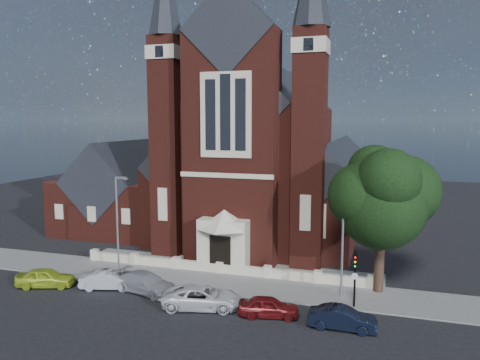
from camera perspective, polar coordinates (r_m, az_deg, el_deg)
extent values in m
plane|color=black|center=(47.07, 1.14, -8.18)|extent=(120.00, 120.00, 0.00)
cube|color=slate|center=(37.57, -3.45, -12.27)|extent=(60.00, 5.00, 0.12)
cube|color=slate|center=(41.14, -1.44, -10.50)|extent=(26.00, 3.00, 0.14)
cube|color=#B9AA93|center=(39.34, -2.40, -11.34)|extent=(24.00, 0.40, 0.90)
cube|color=#541E16|center=(55.31, 4.07, 1.52)|extent=(10.00, 30.00, 14.00)
cube|color=black|center=(55.04, 4.14, 8.79)|extent=(10.00, 30.20, 10.00)
cube|color=#541E16|center=(56.94, -3.56, -1.35)|extent=(5.00, 26.00, 8.00)
cube|color=#541E16|center=(53.50, 11.63, -2.06)|extent=(5.00, 26.00, 8.00)
cube|color=black|center=(56.47, -3.59, 2.66)|extent=(5.01, 26.20, 5.01)
cube|color=black|center=(53.00, 11.74, 2.21)|extent=(5.01, 26.20, 5.01)
cube|color=#541E16|center=(40.19, -1.02, 3.63)|extent=(8.00, 3.00, 20.00)
cube|color=black|center=(40.78, -1.06, 17.80)|extent=(8.00, 3.20, 8.00)
cube|color=#B9AA93|center=(38.64, -1.77, 7.93)|extent=(4.40, 0.15, 7.00)
cube|color=black|center=(38.57, -1.80, 8.23)|extent=(0.90, 0.08, 6.20)
cube|color=#B9AA93|center=(39.60, -1.92, -7.89)|extent=(4.20, 2.00, 4.40)
cube|color=black|center=(38.82, -2.44, -9.13)|extent=(1.80, 0.12, 3.20)
cone|color=#B9AA93|center=(39.08, -1.93, -4.78)|extent=(4.60, 4.60, 1.60)
cube|color=#541E16|center=(43.58, -8.76, 3.84)|extent=(2.60, 2.60, 20.00)
cube|color=#B9AA93|center=(43.90, -8.98, 14.98)|extent=(2.80, 2.80, 1.20)
cube|color=#541E16|center=(39.62, 8.41, 3.50)|extent=(2.60, 2.60, 20.00)
cube|color=#B9AA93|center=(39.97, 8.65, 15.75)|extent=(2.80, 2.80, 1.20)
cube|color=#541E16|center=(55.51, -14.03, -2.83)|extent=(12.00, 12.00, 6.00)
cube|color=black|center=(55.07, -14.13, 0.24)|extent=(8.49, 12.20, 8.49)
cylinder|color=black|center=(35.99, 16.62, -9.27)|extent=(0.70, 0.70, 5.00)
sphere|color=black|center=(35.08, 16.86, -3.00)|extent=(6.40, 6.40, 6.40)
sphere|color=black|center=(33.60, 17.65, -0.02)|extent=(4.40, 4.40, 4.40)
cylinder|color=gray|center=(39.51, -14.72, -5.48)|extent=(0.16, 0.16, 8.00)
cube|color=gray|center=(38.57, -14.29, 0.26)|extent=(1.00, 0.15, 0.18)
cube|color=gray|center=(38.37, -13.78, 0.12)|extent=(0.35, 0.22, 0.12)
cylinder|color=gray|center=(33.77, 12.38, -7.59)|extent=(0.16, 0.16, 8.00)
cube|color=gray|center=(32.94, 13.44, -0.89)|extent=(1.00, 0.15, 0.18)
cube|color=gray|center=(32.93, 14.13, -1.06)|extent=(0.35, 0.22, 0.12)
cylinder|color=black|center=(32.85, 13.82, -11.71)|extent=(0.14, 0.14, 4.00)
cube|color=black|center=(32.31, 13.88, -9.61)|extent=(0.28, 0.22, 0.90)
sphere|color=red|center=(32.10, 13.88, -9.17)|extent=(0.14, 0.14, 0.14)
sphere|color=#CC8C0C|center=(32.19, 13.86, -9.68)|extent=(0.14, 0.14, 0.14)
sphere|color=#0C9919|center=(32.27, 13.84, -10.19)|extent=(0.14, 0.14, 0.14)
imported|color=#A2B724|center=(39.07, -22.61, -10.93)|extent=(4.60, 3.04, 1.46)
imported|color=#B1B4BA|center=(37.13, -15.73, -11.66)|extent=(4.41, 2.57, 1.38)
imported|color=#9C9DA3|center=(35.77, -11.43, -12.19)|extent=(5.42, 3.28, 1.47)
imported|color=silver|center=(32.51, -4.62, -14.08)|extent=(5.80, 3.67, 1.49)
imported|color=maroon|center=(31.22, 3.50, -15.15)|extent=(4.15, 2.29, 1.34)
imported|color=black|center=(30.14, 12.39, -16.15)|extent=(4.13, 1.46, 1.36)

